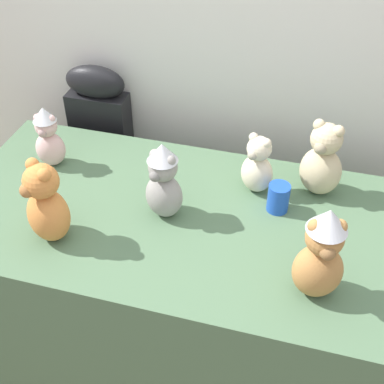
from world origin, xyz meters
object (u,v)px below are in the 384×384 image
teddy_bear_ginger (46,205)px  teddy_bear_sand (322,161)px  instrument_case (105,158)px  teddy_bear_ash (163,182)px  party_cup_blue (278,198)px  display_table (192,285)px  teddy_bear_cream (257,166)px  teddy_bear_caramel (321,255)px  teddy_bear_blush (48,137)px

teddy_bear_ginger → teddy_bear_sand: bearing=62.3°
instrument_case → teddy_bear_ash: bearing=-49.0°
party_cup_blue → instrument_case: bearing=154.0°
teddy_bear_sand → display_table: bearing=-128.4°
teddy_bear_cream → teddy_bear_sand: bearing=38.1°
instrument_case → teddy_bear_ash: (0.51, -0.57, 0.40)m
teddy_bear_cream → party_cup_blue: bearing=-18.1°
teddy_bear_cream → teddy_bear_ash: bearing=-116.8°
teddy_bear_caramel → teddy_bear_sand: (-0.03, 0.50, -0.02)m
instrument_case → teddy_bear_sand: (1.03, -0.29, 0.39)m
teddy_bear_blush → teddy_bear_ginger: (0.20, -0.39, 0.02)m
instrument_case → teddy_bear_ginger: 0.90m
teddy_bear_caramel → teddy_bear_cream: (-0.26, 0.45, -0.05)m
teddy_bear_caramel → instrument_case: bearing=127.8°
display_table → teddy_bear_caramel: size_ratio=5.37×
display_table → party_cup_blue: party_cup_blue is taller
teddy_bear_caramel → teddy_bear_cream: teddy_bear_caramel is taller
party_cup_blue → teddy_bear_caramel: bearing=-65.0°
instrument_case → party_cup_blue: bearing=-26.5°
display_table → teddy_bear_cream: teddy_bear_cream is taller
teddy_bear_ash → teddy_bear_blush: 0.56m
teddy_bear_caramel → teddy_bear_cream: size_ratio=1.38×
display_table → teddy_bear_blush: (-0.64, 0.16, 0.51)m
display_table → teddy_bear_cream: 0.57m
teddy_bear_caramel → display_table: bearing=138.0°
teddy_bear_ash → teddy_bear_ginger: (-0.34, -0.22, -0.00)m
teddy_bear_ginger → display_table: bearing=59.2°
teddy_bear_ash → teddy_bear_blush: teddy_bear_ash is taller
party_cup_blue → teddy_bear_blush: bearing=177.9°
teddy_bear_ash → teddy_bear_sand: size_ratio=1.00×
teddy_bear_cream → teddy_bear_blush: (-0.83, -0.06, 0.01)m
teddy_bear_cream → instrument_case: bearing=-177.9°
teddy_bear_ash → teddy_bear_caramel: (0.56, -0.22, 0.02)m
teddy_bear_sand → teddy_bear_ginger: (-0.86, -0.50, 0.00)m
teddy_bear_ash → teddy_bear_blush: size_ratio=1.17×
instrument_case → party_cup_blue: size_ratio=9.12×
display_table → teddy_bear_caramel: (0.46, -0.23, 0.54)m
teddy_bear_ash → teddy_bear_cream: (0.29, 0.23, -0.04)m
instrument_case → teddy_bear_cream: size_ratio=4.09×
teddy_bear_blush → party_cup_blue: teddy_bear_blush is taller
teddy_bear_ash → teddy_bear_blush: (-0.54, 0.17, -0.02)m
instrument_case → teddy_bear_caramel: (1.07, -0.79, 0.41)m
teddy_bear_ginger → teddy_bear_cream: bearing=67.4°
display_table → teddy_bear_blush: bearing=165.7°
teddy_bear_sand → teddy_bear_ginger: teddy_bear_ginger is taller
teddy_bear_sand → party_cup_blue: 0.21m
display_table → teddy_bear_sand: teddy_bear_sand is taller
teddy_bear_caramel → party_cup_blue: bearing=99.5°
teddy_bear_ash → teddy_bear_ginger: bearing=-129.4°
teddy_bear_sand → teddy_bear_blush: teddy_bear_sand is taller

